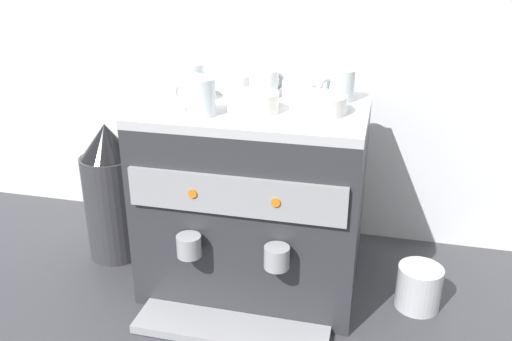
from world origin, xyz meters
The scene contains 14 objects.
ground_plane centered at (0.00, 0.00, 0.00)m, with size 4.00×4.00×0.00m, color #38383D.
tiled_backsplash_wall centered at (0.00, 0.32, 0.49)m, with size 2.80×0.03×0.98m, color silver.
espresso_machine centered at (0.00, 0.00, 0.24)m, with size 0.53×0.49×0.48m.
ceramic_cup_0 centered at (0.00, 0.09, 0.51)m, with size 0.08×0.10×0.07m.
ceramic_cup_1 centered at (-0.20, 0.08, 0.51)m, with size 0.07×0.11×0.07m.
ceramic_cup_2 centered at (-0.10, -0.11, 0.52)m, with size 0.11×0.06×0.08m.
ceramic_cup_3 centered at (0.18, 0.09, 0.52)m, with size 0.09×0.10×0.08m.
ceramic_cup_4 centered at (-0.17, 0.00, 0.51)m, with size 0.09×0.11×0.06m.
ceramic_bowl_0 centered at (-0.09, 0.12, 0.50)m, with size 0.09×0.09×0.04m.
ceramic_bowl_1 centered at (0.15, -0.02, 0.50)m, with size 0.13×0.13×0.04m.
ceramic_bowl_2 centered at (0.01, -0.05, 0.50)m, with size 0.12×0.12×0.04m.
ceramic_bowl_3 centered at (0.09, 0.11, 0.50)m, with size 0.10×0.10×0.04m.
coffee_grinder centered at (-0.42, 0.02, 0.19)m, with size 0.16×0.16×0.39m.
milk_pitcher centered at (0.42, -0.03, 0.06)m, with size 0.11×0.11×0.11m, color #B7B7BC.
Camera 1 is at (0.29, -1.18, 0.81)m, focal length 36.99 mm.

